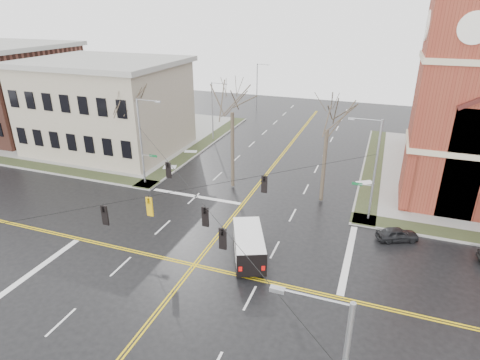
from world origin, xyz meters
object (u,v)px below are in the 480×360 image
(tree_nw_near, at_px, (232,107))
(signal_pole_nw, at_px, (142,140))
(cargo_van, at_px, (248,243))
(tree_ne, at_px, (328,125))
(streetlight_north_b, at_px, (258,84))
(parked_car_a, at_px, (397,234))
(tree_nw_far, at_px, (126,108))
(signal_pole_ne, at_px, (373,168))
(streetlight_north_a, at_px, (213,109))

(tree_nw_near, bearing_deg, signal_pole_nw, -165.12)
(cargo_van, relative_size, tree_ne, 0.55)
(signal_pole_nw, relative_size, tree_nw_near, 0.77)
(streetlight_north_b, bearing_deg, signal_pole_nw, -91.05)
(parked_car_a, relative_size, tree_nw_near, 0.28)
(streetlight_north_b, distance_m, cargo_van, 47.77)
(cargo_van, distance_m, tree_nw_far, 22.15)
(signal_pole_nw, bearing_deg, cargo_van, -31.70)
(tree_nw_near, bearing_deg, signal_pole_ne, -9.90)
(signal_pole_ne, bearing_deg, signal_pole_nw, 180.00)
(parked_car_a, bearing_deg, tree_nw_near, 48.60)
(cargo_van, distance_m, tree_nw_near, 14.70)
(signal_pole_nw, xyz_separation_m, tree_nw_far, (-3.31, 2.32, 2.43))
(tree_ne, bearing_deg, signal_pole_ne, -26.84)
(tree_ne, bearing_deg, tree_nw_far, 179.75)
(streetlight_north_a, distance_m, tree_nw_far, 15.01)
(signal_pole_nw, distance_m, streetlight_north_a, 16.52)
(streetlight_north_b, bearing_deg, parked_car_a, -57.96)
(streetlight_north_a, bearing_deg, tree_nw_near, -59.52)
(signal_pole_nw, relative_size, tree_nw_far, 0.88)
(signal_pole_ne, bearing_deg, tree_ne, 153.16)
(cargo_van, height_order, tree_nw_near, tree_nw_near)
(streetlight_north_b, xyz_separation_m, parked_car_a, (24.56, -39.24, -3.90))
(streetlight_north_b, xyz_separation_m, tree_nw_near, (8.31, -34.12, 4.02))
(tree_nw_far, bearing_deg, streetlight_north_a, 74.33)
(cargo_van, height_order, tree_ne, tree_ne)
(streetlight_north_a, xyz_separation_m, streetlight_north_b, (0.00, 20.00, 0.00))
(streetlight_north_a, bearing_deg, parked_car_a, -38.08)
(signal_pole_nw, xyz_separation_m, parked_car_a, (25.23, -2.74, -4.39))
(signal_pole_ne, height_order, tree_nw_near, tree_nw_near)
(signal_pole_ne, distance_m, streetlight_north_b, 42.61)
(signal_pole_ne, height_order, parked_car_a, signal_pole_ne)
(streetlight_north_a, relative_size, tree_nw_near, 0.68)
(signal_pole_nw, distance_m, streetlight_north_b, 36.51)
(signal_pole_nw, height_order, tree_nw_far, tree_nw_far)
(signal_pole_nw, relative_size, streetlight_north_a, 1.12)
(tree_nw_near, height_order, tree_ne, tree_nw_near)
(streetlight_north_a, bearing_deg, cargo_van, -61.29)
(tree_nw_far, bearing_deg, cargo_van, -32.34)
(streetlight_north_a, height_order, tree_ne, tree_ne)
(tree_nw_far, bearing_deg, signal_pole_nw, -35.07)
(signal_pole_nw, height_order, cargo_van, signal_pole_nw)
(signal_pole_ne, distance_m, parked_car_a, 5.78)
(parked_car_a, distance_m, tree_nw_near, 18.79)
(tree_nw_far, xyz_separation_m, tree_nw_near, (12.29, 0.06, 1.11))
(streetlight_north_a, bearing_deg, streetlight_north_b, 90.00)
(signal_pole_ne, bearing_deg, streetlight_north_a, 143.10)
(streetlight_north_a, relative_size, cargo_van, 1.38)
(parked_car_a, bearing_deg, streetlight_north_a, 28.04)
(tree_nw_near, bearing_deg, tree_nw_far, -179.71)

